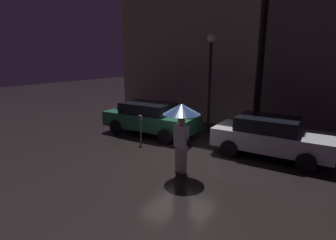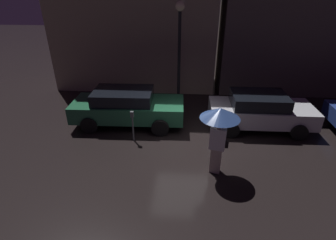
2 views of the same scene
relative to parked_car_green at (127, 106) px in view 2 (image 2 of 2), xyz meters
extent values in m
plane|color=black|center=(2.46, -1.44, -0.80)|extent=(60.00, 60.00, 0.00)
cube|color=#564C47|center=(8.04, 5.06, 3.64)|extent=(7.67, 3.00, 8.88)
cube|color=#1E5638|center=(0.04, 0.00, -0.12)|extent=(4.61, 1.92, 0.69)
cube|color=black|center=(-0.14, 0.00, 0.47)|extent=(2.41, 1.65, 0.48)
cylinder|color=black|center=(1.46, 0.90, -0.46)|extent=(0.68, 0.22, 0.68)
cylinder|color=black|center=(1.46, -0.90, -0.46)|extent=(0.68, 0.22, 0.68)
cylinder|color=black|center=(-1.37, 0.90, -0.46)|extent=(0.68, 0.22, 0.68)
cylinder|color=black|center=(-1.37, -0.90, -0.46)|extent=(0.68, 0.22, 0.68)
cube|color=#B7B7BF|center=(5.48, 0.08, -0.15)|extent=(4.12, 1.86, 0.67)
cube|color=black|center=(5.32, 0.08, 0.42)|extent=(2.15, 1.62, 0.49)
cylinder|color=black|center=(6.76, 0.99, -0.49)|extent=(0.63, 0.22, 0.63)
cylinder|color=black|center=(6.76, -0.82, -0.49)|extent=(0.63, 0.22, 0.63)
cylinder|color=black|center=(4.21, 0.99, -0.49)|extent=(0.63, 0.22, 0.63)
cylinder|color=black|center=(4.21, -0.82, -0.49)|extent=(0.63, 0.22, 0.63)
cube|color=beige|center=(3.41, -3.00, -0.37)|extent=(0.37, 0.29, 0.86)
cube|color=white|center=(3.41, -3.00, 0.42)|extent=(0.51, 0.32, 0.72)
sphere|color=tan|center=(3.41, -3.00, 0.90)|extent=(0.23, 0.23, 0.23)
cylinder|color=black|center=(3.41, -3.00, 0.69)|extent=(0.02, 0.02, 0.84)
cone|color=navy|center=(3.41, -3.00, 1.27)|extent=(1.16, 1.16, 0.32)
cube|color=black|center=(3.66, -3.00, 0.24)|extent=(0.18, 0.14, 0.22)
cylinder|color=#4C5154|center=(0.48, -1.35, -0.30)|extent=(0.06, 0.06, 1.01)
cube|color=#4C5154|center=(0.48, -1.35, 0.31)|extent=(0.12, 0.10, 0.22)
cylinder|color=black|center=(2.05, 2.15, 1.34)|extent=(0.14, 0.14, 4.29)
sphere|color=#F9EAB7|center=(2.05, 2.15, 3.70)|extent=(0.41, 0.41, 0.41)
camera|label=1|loc=(7.25, -9.78, 2.79)|focal=28.00mm
camera|label=2|loc=(2.41, -9.76, 4.54)|focal=28.00mm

